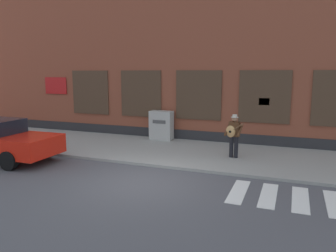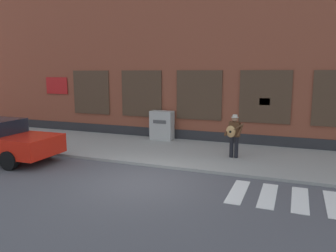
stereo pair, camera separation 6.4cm
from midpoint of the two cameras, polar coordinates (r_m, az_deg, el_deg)
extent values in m
plane|color=#4C4C51|center=(10.06, -4.70, -9.60)|extent=(160.00, 160.00, 0.00)
cube|color=gray|center=(13.40, 2.38, -4.54)|extent=(28.00, 4.54, 0.10)
cube|color=brown|center=(17.11, 7.18, 10.81)|extent=(28.00, 4.00, 7.45)
cube|color=#28282B|center=(15.45, 5.09, -1.85)|extent=(28.00, 0.04, 0.55)
cube|color=#473323|center=(17.72, -13.45, 5.71)|extent=(2.15, 0.06, 2.26)
cube|color=black|center=(17.71, -13.47, 5.71)|extent=(2.03, 0.03, 2.14)
cube|color=#473323|center=(16.24, -4.86, 5.63)|extent=(2.15, 0.06, 2.26)
cube|color=black|center=(16.23, -4.87, 5.63)|extent=(2.03, 0.03, 2.14)
cube|color=#473323|center=(15.18, 5.18, 5.37)|extent=(2.15, 0.06, 2.26)
cube|color=black|center=(15.17, 5.17, 5.37)|extent=(2.03, 0.03, 2.14)
cube|color=#473323|center=(14.64, 16.32, 4.89)|extent=(2.15, 0.06, 2.26)
cube|color=black|center=(14.63, 16.31, 4.89)|extent=(2.03, 0.03, 2.14)
cube|color=red|center=(19.05, -19.04, 6.66)|extent=(1.40, 0.04, 0.90)
cube|color=yellow|center=(14.64, 16.28, 4.10)|extent=(0.44, 0.02, 0.30)
cube|color=silver|center=(9.43, 11.98, -11.06)|extent=(0.42, 1.90, 0.01)
cube|color=silver|center=(9.35, 16.90, -11.45)|extent=(0.42, 1.90, 0.01)
cube|color=silver|center=(9.33, 21.88, -11.76)|extent=(0.42, 1.90, 0.01)
cube|color=silver|center=(9.39, 26.85, -11.98)|extent=(0.42, 1.90, 0.01)
cube|color=silver|center=(12.60, -18.58, -2.71)|extent=(0.06, 0.24, 0.12)
cube|color=silver|center=(11.76, -22.05, -3.75)|extent=(0.06, 0.24, 0.12)
cylinder|color=black|center=(13.50, -20.77, -3.82)|extent=(0.66, 0.25, 0.66)
cylinder|color=black|center=(12.27, -26.11, -5.45)|extent=(0.66, 0.25, 0.66)
cylinder|color=black|center=(12.49, 11.63, -3.63)|extent=(0.15, 0.15, 0.80)
cylinder|color=black|center=(12.53, 10.82, -3.56)|extent=(0.15, 0.15, 0.80)
cube|color=#4C2D19|center=(12.38, 11.34, -0.54)|extent=(0.41, 0.28, 0.55)
sphere|color=#9E7051|center=(12.33, 11.40, 1.23)|extent=(0.22, 0.22, 0.22)
cylinder|color=beige|center=(12.32, 11.40, 1.51)|extent=(0.28, 0.28, 0.02)
cylinder|color=beige|center=(12.31, 11.41, 1.74)|extent=(0.18, 0.18, 0.09)
cylinder|color=#4C2D19|center=(12.22, 12.24, -0.88)|extent=(0.17, 0.52, 0.39)
cylinder|color=#4C2D19|center=(12.38, 10.13, -0.69)|extent=(0.17, 0.52, 0.39)
ellipsoid|color=tan|center=(12.25, 10.70, -0.95)|extent=(0.37, 0.17, 0.44)
cylinder|color=black|center=(12.20, 10.61, -0.99)|extent=(0.09, 0.02, 0.09)
cylinder|color=brown|center=(12.12, 11.85, -0.23)|extent=(0.47, 0.11, 0.34)
cube|color=#ADADA8|center=(15.50, -1.28, 0.12)|extent=(1.07, 0.55, 1.36)
cube|color=#4C4C4C|center=(15.21, -1.69, 0.72)|extent=(0.64, 0.02, 0.16)
camera|label=1|loc=(0.03, -90.16, -0.03)|focal=35.00mm
camera|label=2|loc=(0.03, 89.84, 0.03)|focal=35.00mm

